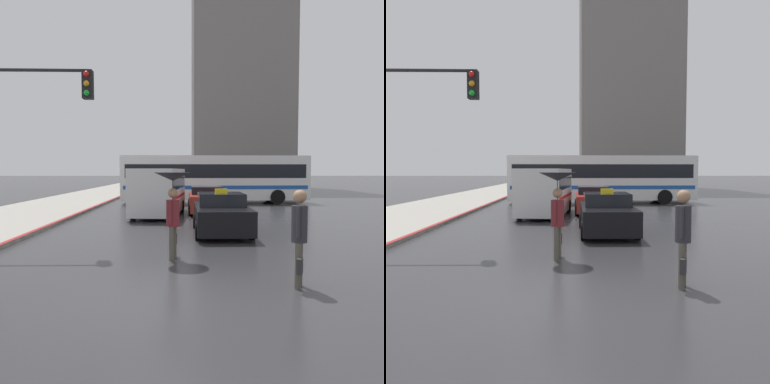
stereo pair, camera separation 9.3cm
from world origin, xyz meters
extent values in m
plane|color=#2D2D30|center=(0.00, 0.00, 0.00)|extent=(300.00, 300.00, 0.00)
cube|color=black|center=(1.44, 7.12, 0.57)|extent=(1.80, 4.01, 0.80)
cube|color=black|center=(1.44, 7.32, 1.19)|extent=(1.58, 1.81, 0.44)
cylinder|color=black|center=(2.29, 5.88, 0.30)|extent=(0.20, 0.60, 0.60)
cylinder|color=black|center=(0.58, 5.88, 0.30)|extent=(0.20, 0.60, 0.60)
cylinder|color=black|center=(2.29, 8.36, 0.30)|extent=(0.20, 0.60, 0.60)
cylinder|color=black|center=(0.58, 8.36, 0.30)|extent=(0.20, 0.60, 0.60)
cube|color=yellow|center=(1.44, 7.12, 1.49)|extent=(0.44, 0.16, 0.16)
cube|color=#A52D23|center=(1.32, 13.69, 0.57)|extent=(1.80, 4.60, 0.81)
cube|color=black|center=(1.32, 13.92, 1.17)|extent=(1.58, 2.07, 0.39)
cylinder|color=black|center=(2.18, 12.26, 0.30)|extent=(0.20, 0.60, 0.60)
cylinder|color=black|center=(0.47, 12.26, 0.30)|extent=(0.20, 0.60, 0.60)
cylinder|color=black|center=(2.18, 15.11, 0.30)|extent=(0.20, 0.60, 0.60)
cylinder|color=black|center=(0.47, 15.11, 0.30)|extent=(0.20, 0.60, 0.60)
cube|color=silver|center=(-1.09, 12.43, 1.23)|extent=(2.52, 5.43, 2.13)
cube|color=black|center=(-1.09, 12.43, 1.61)|extent=(2.50, 5.01, 0.55)
cube|color=red|center=(-1.09, 12.43, 0.96)|extent=(2.53, 5.22, 0.14)
cylinder|color=black|center=(-0.30, 10.77, 0.32)|extent=(0.26, 0.65, 0.63)
cylinder|color=black|center=(-2.19, 10.96, 0.32)|extent=(0.26, 0.65, 0.63)
cylinder|color=black|center=(0.02, 13.90, 0.32)|extent=(0.26, 0.65, 0.63)
cylinder|color=black|center=(-1.87, 14.09, 0.32)|extent=(0.26, 0.65, 0.63)
cube|color=silver|center=(2.21, 19.39, 1.73)|extent=(12.44, 2.78, 2.92)
cube|color=black|center=(2.21, 19.39, 2.17)|extent=(11.82, 2.79, 0.89)
cube|color=#194C9E|center=(2.21, 19.39, 1.12)|extent=(12.07, 2.80, 0.24)
cylinder|color=black|center=(-2.10, 18.09, 0.48)|extent=(0.97, 0.30, 0.96)
cylinder|color=black|center=(-2.16, 20.49, 0.48)|extent=(0.97, 0.30, 0.96)
cylinder|color=black|center=(6.26, 18.28, 0.48)|extent=(0.97, 0.30, 0.96)
cylinder|color=black|center=(6.20, 20.68, 0.48)|extent=(0.97, 0.30, 0.96)
cylinder|color=#4C473D|center=(-0.19, 3.16, 0.41)|extent=(0.15, 0.15, 0.83)
cylinder|color=#4C473D|center=(-0.13, 3.37, 0.41)|extent=(0.15, 0.15, 0.83)
cylinder|color=maroon|center=(-0.16, 3.26, 1.16)|extent=(0.41, 0.41, 0.66)
sphere|color=#997051|center=(-0.16, 3.26, 1.65)|extent=(0.24, 0.24, 0.24)
cylinder|color=maroon|center=(-0.21, 3.07, 1.21)|extent=(0.09, 0.09, 0.56)
cylinder|color=maroon|center=(-0.10, 3.46, 1.21)|extent=(0.09, 0.09, 0.56)
cone|color=#232328|center=(-0.16, 3.26, 2.06)|extent=(0.93, 0.93, 0.21)
cylinder|color=black|center=(-0.16, 3.26, 1.72)|extent=(0.02, 0.02, 0.68)
cube|color=#262628|center=(-0.13, 3.55, 0.46)|extent=(0.15, 0.20, 0.28)
cylinder|color=#4C473D|center=(2.33, 1.06, 0.43)|extent=(0.16, 0.16, 0.87)
cylinder|color=#4C473D|center=(2.24, 0.85, 0.43)|extent=(0.16, 0.16, 0.87)
cylinder|color=#28282D|center=(2.29, 0.96, 1.21)|extent=(0.39, 0.39, 0.69)
sphere|color=#997051|center=(2.29, 0.96, 1.73)|extent=(0.25, 0.25, 0.25)
cylinder|color=#28282D|center=(2.36, 1.13, 1.26)|extent=(0.09, 0.09, 0.58)
cylinder|color=#28282D|center=(2.21, 0.78, 1.26)|extent=(0.09, 0.09, 0.58)
cube|color=#262628|center=(2.22, 0.69, 0.48)|extent=(0.16, 0.21, 0.28)
cylinder|color=black|center=(-4.07, 4.83, 5.04)|extent=(2.95, 0.10, 0.10)
cube|color=black|center=(-2.59, 4.83, 4.64)|extent=(0.28, 0.28, 0.80)
sphere|color=red|center=(-2.59, 4.67, 4.90)|extent=(0.16, 0.16, 0.16)
sphere|color=orange|center=(-2.59, 4.67, 4.64)|extent=(0.16, 0.16, 0.16)
sphere|color=green|center=(-2.59, 4.67, 4.38)|extent=(0.16, 0.16, 0.16)
cube|color=gray|center=(7.19, 42.67, 14.90)|extent=(11.80, 12.61, 29.80)
camera|label=1|loc=(0.11, -5.96, 2.21)|focal=35.00mm
camera|label=2|loc=(0.21, -5.96, 2.21)|focal=35.00mm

